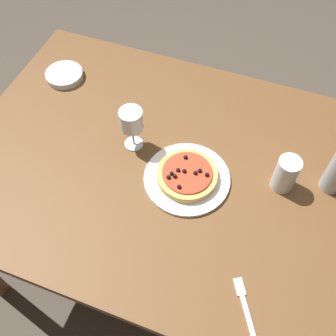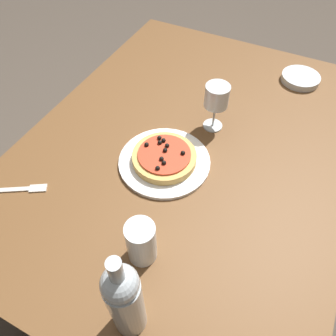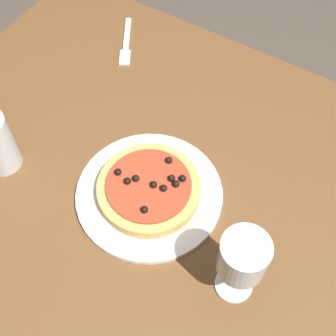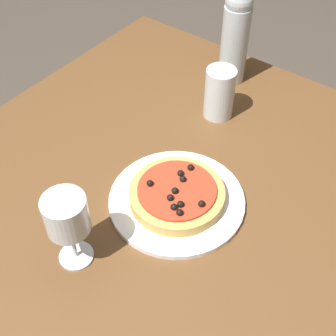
{
  "view_description": "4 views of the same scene",
  "coord_description": "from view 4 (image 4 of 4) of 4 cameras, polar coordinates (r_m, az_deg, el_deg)",
  "views": [
    {
      "loc": [
        -0.3,
        0.71,
        1.84
      ],
      "look_at": [
        -0.06,
        0.06,
        0.82
      ],
      "focal_mm": 42.0,
      "sensor_mm": 36.0,
      "label": 1
    },
    {
      "loc": [
        -0.7,
        -0.27,
        1.52
      ],
      "look_at": [
        -0.17,
        -0.01,
        0.81
      ],
      "focal_mm": 35.0,
      "sensor_mm": 36.0,
      "label": 2
    },
    {
      "loc": [
        0.15,
        -0.33,
        1.54
      ],
      "look_at": [
        -0.09,
        0.06,
        0.83
      ],
      "focal_mm": 50.0,
      "sensor_mm": 36.0,
      "label": 3
    },
    {
      "loc": [
        0.4,
        0.39,
        1.5
      ],
      "look_at": [
        -0.11,
        0.01,
        0.84
      ],
      "focal_mm": 50.0,
      "sensor_mm": 36.0,
      "label": 4
    }
  ],
  "objects": [
    {
      "name": "wine_glass",
      "position": [
        0.82,
        -12.27,
        -5.87
      ],
      "size": [
        0.08,
        0.08,
        0.17
      ],
      "color": "silver",
      "rests_on": "dining_table"
    },
    {
      "name": "water_cup",
      "position": [
        1.15,
        6.3,
        9.07
      ],
      "size": [
        0.07,
        0.07,
        0.13
      ],
      "color": "silver",
      "rests_on": "dining_table"
    },
    {
      "name": "pizza",
      "position": [
        0.96,
        1.09,
        -3.18
      ],
      "size": [
        0.2,
        0.2,
        0.04
      ],
      "color": "tan",
      "rests_on": "dinner_plate"
    },
    {
      "name": "dinner_plate",
      "position": [
        0.98,
        1.07,
        -3.98
      ],
      "size": [
        0.28,
        0.28,
        0.01
      ],
      "color": "white",
      "rests_on": "dining_table"
    },
    {
      "name": "wine_bottle",
      "position": [
        1.24,
        8.25,
        15.97
      ],
      "size": [
        0.07,
        0.07,
        0.31
      ],
      "color": "#B2BCC1",
      "rests_on": "dining_table"
    },
    {
      "name": "dining_table",
      "position": [
        1.01,
        -4.53,
        -10.19
      ],
      "size": [
        1.37,
        1.03,
        0.74
      ],
      "color": "brown",
      "rests_on": "ground_plane"
    }
  ]
}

